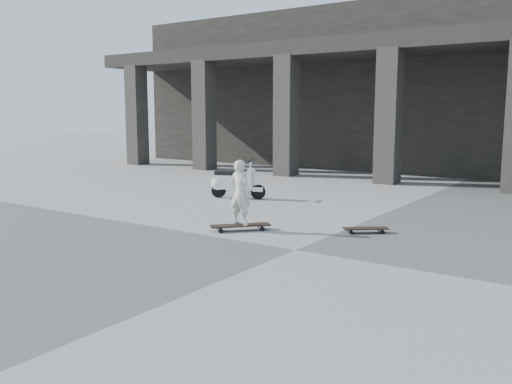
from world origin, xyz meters
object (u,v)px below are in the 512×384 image
Objects in this scene: longboard at (240,226)px; child at (240,192)px; skateboard_spare at (366,229)px; scooter at (229,183)px.

longboard is 0.62m from child.
scooter is (-4.42, 1.78, 0.31)m from skateboard_spare.
child is at bearing -47.50° from longboard.
skateboard_spare is 4.78m from scooter.
skateboard_spare is (1.96, 1.10, -0.01)m from longboard.
child reaches higher than skateboard_spare.
longboard is at bearing 171.47° from skateboard_spare.
child reaches higher than longboard.
child is (-1.96, -1.10, 0.63)m from skateboard_spare.
longboard is 3.80m from scooter.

